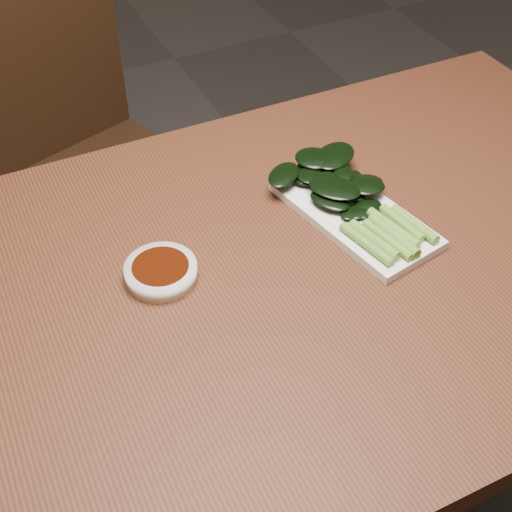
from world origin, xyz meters
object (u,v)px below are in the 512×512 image
object	(u,v)px
gai_lan	(344,190)
chair_far	(85,153)
sauce_bowl	(161,272)
serving_plate	(354,214)
table	(270,306)

from	to	relation	value
gai_lan	chair_far	bearing A→B (deg)	111.13
sauce_bowl	chair_far	bearing A→B (deg)	86.13
chair_far	serving_plate	xyz separation A→B (m)	(0.27, -0.73, 0.27)
chair_far	sauce_bowl	size ratio (longest dim) A/B	8.66
chair_far	sauce_bowl	xyz separation A→B (m)	(-0.05, -0.73, 0.28)
gai_lan	serving_plate	bearing A→B (deg)	-92.42
chair_far	serving_plate	distance (m)	0.82
table	gai_lan	world-z (taller)	gai_lan
serving_plate	sauce_bowl	bearing A→B (deg)	178.94
gai_lan	table	bearing A→B (deg)	-152.64
sauce_bowl	gai_lan	size ratio (longest dim) A/B	0.34
serving_plate	gai_lan	distance (m)	0.04
chair_far	gai_lan	size ratio (longest dim) A/B	2.97
sauce_bowl	gai_lan	world-z (taller)	gai_lan
chair_far	sauce_bowl	world-z (taller)	chair_far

